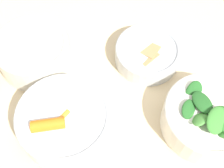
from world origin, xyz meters
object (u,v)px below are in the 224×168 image
Objects in this scene: bowl_greens at (207,117)px; bowl_cookies at (148,53)px; bowl_beans_hotdog at (34,53)px; bowl_carrots at (64,121)px.

bowl_greens is 0.18m from bowl_cookies.
bowl_cookies is at bearing -104.90° from bowl_beans_hotdog.
bowl_beans_hotdog reaches higher than bowl_cookies.
bowl_cookies is at bearing -61.94° from bowl_carrots.
bowl_beans_hotdog is (0.24, 0.28, -0.00)m from bowl_greens.
bowl_greens is 1.08× the size of bowl_beans_hotdog.
bowl_greens is 0.37m from bowl_beans_hotdog.
bowl_carrots is at bearing 75.00° from bowl_greens.
bowl_greens is at bearing -105.00° from bowl_carrots.
bowl_beans_hotdog is at bearing 75.10° from bowl_cookies.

